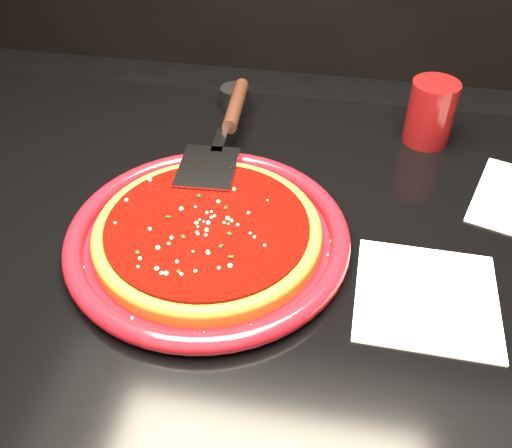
% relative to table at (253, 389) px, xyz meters
% --- Properties ---
extents(table, '(1.20, 0.80, 0.75)m').
position_rel_table_xyz_m(table, '(0.00, 0.00, 0.00)').
color(table, black).
rests_on(table, floor).
extents(plate, '(0.41, 0.41, 0.03)m').
position_rel_table_xyz_m(plate, '(-0.06, -0.03, 0.39)').
color(plate, maroon).
rests_on(plate, table).
extents(pizza_crust, '(0.32, 0.32, 0.02)m').
position_rel_table_xyz_m(pizza_crust, '(-0.06, -0.03, 0.39)').
color(pizza_crust, brown).
rests_on(pizza_crust, plate).
extents(pizza_crust_rim, '(0.32, 0.32, 0.02)m').
position_rel_table_xyz_m(pizza_crust_rim, '(-0.06, -0.03, 0.40)').
color(pizza_crust_rim, brown).
rests_on(pizza_crust_rim, plate).
extents(pizza_sauce, '(0.29, 0.29, 0.01)m').
position_rel_table_xyz_m(pizza_sauce, '(-0.06, -0.03, 0.41)').
color(pizza_sauce, '#640803').
rests_on(pizza_sauce, plate).
extents(parmesan_dusting, '(0.26, 0.26, 0.01)m').
position_rel_table_xyz_m(parmesan_dusting, '(-0.06, -0.03, 0.41)').
color(parmesan_dusting, beige).
rests_on(parmesan_dusting, plate).
extents(basil_flecks, '(0.24, 0.24, 0.00)m').
position_rel_table_xyz_m(basil_flecks, '(-0.06, -0.03, 0.41)').
color(basil_flecks, black).
rests_on(basil_flecks, plate).
extents(pizza_server, '(0.12, 0.36, 0.03)m').
position_rel_table_xyz_m(pizza_server, '(-0.08, 0.18, 0.42)').
color(pizza_server, '#B0B2B7').
rests_on(pizza_server, plate).
extents(cup, '(0.09, 0.09, 0.11)m').
position_rel_table_xyz_m(cup, '(0.24, 0.29, 0.43)').
color(cup, maroon).
rests_on(cup, table).
extents(napkin_a, '(0.18, 0.18, 0.00)m').
position_rel_table_xyz_m(napkin_a, '(0.23, -0.07, 0.38)').
color(napkin_a, white).
rests_on(napkin_a, table).
extents(ramekin, '(0.07, 0.07, 0.04)m').
position_rel_table_xyz_m(ramekin, '(-0.09, 0.34, 0.40)').
color(ramekin, black).
rests_on(ramekin, table).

